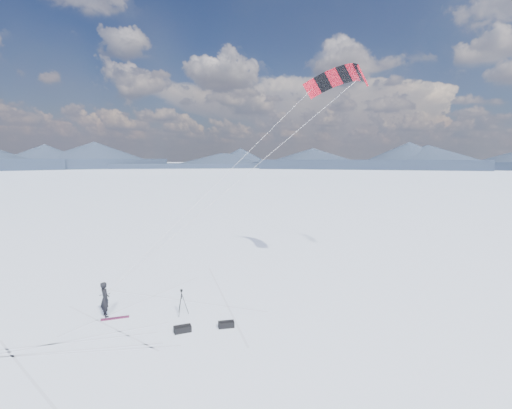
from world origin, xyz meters
name	(u,v)px	position (x,y,z in m)	size (l,w,h in m)	color
ground	(146,330)	(0.00, 0.00, 0.00)	(1800.00, 1800.00, 0.00)	white
horizon_hills	(143,248)	(0.00, 0.00, 4.14)	(704.00, 705.94, 9.67)	black
snow_tracks	(135,338)	(-0.56, -0.72, 0.00)	(17.62, 14.39, 0.01)	silver
snowkiter	(106,316)	(-1.87, 2.48, 0.00)	(0.70, 0.46, 1.91)	black
snowboard	(115,318)	(-1.41, 1.96, 0.02)	(1.43, 0.27, 0.04)	#841D51
tripod	(182,298)	(2.00, 1.16, 0.91)	(0.61, 0.64, 1.42)	black
gear_bag_a	(183,329)	(1.64, -0.92, 0.17)	(0.83, 0.39, 0.37)	black
gear_bag_b	(226,324)	(3.79, -1.22, 0.16)	(0.85, 0.52, 0.36)	black
power_kite	(338,80)	(13.96, 4.54, 13.98)	(17.14, 6.00, 13.75)	red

